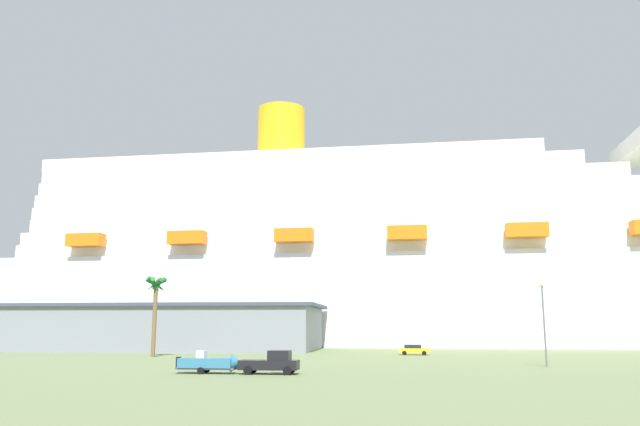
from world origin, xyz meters
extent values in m
plane|color=#66754C|center=(0.00, 30.00, 0.00)|extent=(600.00, 600.00, 0.00)
cube|color=white|center=(15.00, 64.66, 9.77)|extent=(202.63, 40.10, 19.54)
cylinder|color=white|center=(-85.67, 60.64, 9.77)|extent=(33.34, 33.34, 19.54)
cube|color=white|center=(15.00, 64.66, 21.02)|extent=(178.36, 36.57, 2.95)
cube|color=white|center=(10.97, 64.50, 23.97)|extent=(169.04, 35.35, 2.95)
cube|color=white|center=(6.95, 64.34, 26.91)|extent=(157.27, 34.13, 2.95)
cube|color=white|center=(2.92, 64.18, 29.86)|extent=(149.04, 33.30, 2.95)
cube|color=white|center=(-1.11, 64.02, 32.81)|extent=(140.34, 32.53, 2.95)
cube|color=white|center=(-5.13, 63.85, 35.76)|extent=(131.22, 31.41, 2.95)
cube|color=white|center=(-9.16, 63.69, 38.71)|extent=(122.24, 30.72, 2.95)
cube|color=white|center=(-13.19, 63.53, 41.66)|extent=(114.80, 29.93, 2.95)
cylinder|color=yellow|center=(-15.20, 63.45, 50.08)|extent=(12.00, 12.00, 13.89)
cube|color=orange|center=(-54.80, 45.17, 23.08)|extent=(8.12, 3.52, 2.80)
cube|color=orange|center=(-31.31, 46.11, 23.08)|extent=(8.12, 3.52, 2.80)
cube|color=orange|center=(-7.82, 47.05, 23.08)|extent=(8.12, 3.52, 2.80)
cube|color=orange|center=(15.67, 47.99, 23.08)|extent=(8.12, 3.52, 2.80)
cube|color=orange|center=(39.16, 48.92, 23.08)|extent=(8.12, 3.52, 2.80)
cube|color=gray|center=(-28.25, 32.13, 3.87)|extent=(57.02, 29.16, 7.74)
cube|color=#3F4759|center=(-28.25, 32.13, 8.04)|extent=(59.30, 30.33, 0.60)
cube|color=black|center=(6.17, -20.47, 0.85)|extent=(5.71, 2.33, 0.90)
cube|color=black|center=(7.18, -20.41, 1.75)|extent=(2.12, 1.96, 0.90)
cube|color=#26333F|center=(7.85, -20.37, 1.66)|extent=(0.20, 1.68, 0.63)
cylinder|color=black|center=(8.07, -19.36, 0.40)|extent=(0.82, 0.33, 0.80)
cylinder|color=black|center=(8.19, -21.35, 0.40)|extent=(0.82, 0.33, 0.80)
cylinder|color=black|center=(4.32, -19.58, 0.40)|extent=(0.82, 0.33, 0.80)
cylinder|color=black|center=(4.44, -21.58, 0.40)|extent=(0.82, 0.33, 0.80)
cube|color=#595960|center=(0.07, -20.84, 0.47)|extent=(5.85, 2.01, 0.16)
cube|color=#595960|center=(3.47, -20.64, 0.47)|extent=(1.89, 0.23, 0.10)
cylinder|color=black|center=(-0.25, -19.93, 0.32)|extent=(0.65, 0.26, 0.64)
cylinder|color=black|center=(-0.14, -21.78, 0.32)|extent=(0.65, 0.26, 0.64)
cube|color=teal|center=(0.07, -20.84, 1.00)|extent=(5.34, 2.16, 0.90)
cone|color=teal|center=(3.08, -20.66, 1.00)|extent=(1.30, 1.73, 1.67)
cube|color=silver|center=(-0.45, -20.87, 1.80)|extent=(0.86, 1.05, 0.70)
cube|color=black|center=(-2.75, -21.01, 1.00)|extent=(0.39, 0.52, 1.10)
cylinder|color=brown|center=(-19.34, 7.68, 5.18)|extent=(0.61, 0.61, 10.37)
cone|color=#1E6628|center=(-18.95, 7.75, 10.47)|extent=(1.21, 3.06, 2.21)
cone|color=#1E6628|center=(-19.00, 7.88, 10.47)|extent=(2.13, 3.02, 1.95)
cone|color=#1E6628|center=(-19.34, 8.08, 10.47)|extent=(2.90, 0.72, 2.37)
cone|color=#1E6628|center=(-19.60, 7.98, 10.47)|extent=(2.73, 2.44, 2.24)
cone|color=#1E6628|center=(-19.71, 7.83, 10.47)|extent=(1.71, 2.85, 2.52)
cone|color=#1E6628|center=(-19.72, 7.53, 10.47)|extent=(1.75, 3.05, 2.16)
cone|color=#1E6628|center=(-19.48, 7.30, 10.47)|extent=(3.10, 1.72, 2.04)
cone|color=#1E6628|center=(-19.21, 7.30, 10.47)|extent=(3.08, 1.68, 2.12)
cone|color=#1E6628|center=(-19.02, 7.44, 10.47)|extent=(2.25, 2.75, 2.40)
sphere|color=#1E6628|center=(-19.34, 7.68, 10.37)|extent=(1.10, 1.10, 1.10)
cylinder|color=slate|center=(33.50, -4.78, 4.42)|extent=(0.20, 0.20, 8.84)
sphere|color=#F9F2CC|center=(33.50, -4.78, 9.09)|extent=(0.56, 0.56, 0.56)
cube|color=#264C99|center=(-40.09, 21.67, 0.68)|extent=(4.84, 2.62, 0.70)
cube|color=#1E232D|center=(-40.32, 21.63, 1.31)|extent=(2.82, 2.10, 0.55)
cylinder|color=black|center=(-38.75, 22.85, 0.33)|extent=(0.69, 0.33, 0.66)
cylinder|color=black|center=(-38.44, 20.99, 0.33)|extent=(0.69, 0.33, 0.66)
cylinder|color=black|center=(-41.74, 22.35, 0.33)|extent=(0.69, 0.33, 0.66)
cylinder|color=black|center=(-41.43, 20.49, 0.33)|extent=(0.69, 0.33, 0.66)
cube|color=yellow|center=(17.80, 21.37, 0.68)|extent=(4.61, 1.94, 0.70)
cube|color=#1E232D|center=(17.57, 21.36, 1.31)|extent=(2.59, 1.73, 0.55)
cylinder|color=black|center=(19.31, 22.33, 0.33)|extent=(0.66, 0.23, 0.66)
cylinder|color=black|center=(19.33, 20.43, 0.33)|extent=(0.66, 0.23, 0.66)
cylinder|color=black|center=(16.28, 22.30, 0.33)|extent=(0.66, 0.23, 0.66)
cylinder|color=black|center=(16.30, 20.40, 0.33)|extent=(0.66, 0.23, 0.66)
camera|label=1|loc=(22.67, -78.95, 4.54)|focal=35.04mm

